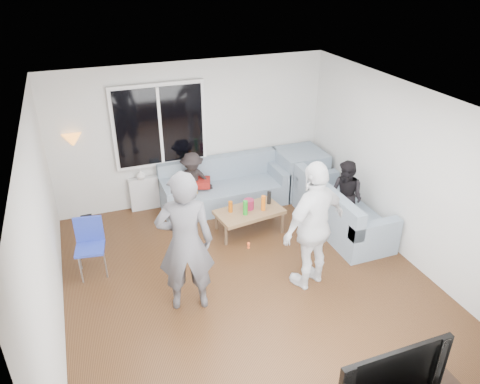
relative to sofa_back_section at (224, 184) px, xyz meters
name	(u,v)px	position (x,y,z in m)	size (l,w,h in m)	color
floor	(248,283)	(-0.42, -2.27, -0.45)	(5.00, 5.50, 0.04)	#56351C
ceiling	(250,105)	(-0.42, -2.27, 2.20)	(5.00, 5.50, 0.04)	white
wall_back	(193,133)	(-0.42, 0.50, 0.88)	(5.00, 0.04, 2.60)	silver
wall_front	(376,361)	(-0.42, -5.04, 0.88)	(5.00, 0.04, 2.60)	silver
wall_left	(42,241)	(-2.94, -2.27, 0.88)	(0.04, 5.50, 2.60)	silver
wall_right	(408,174)	(2.10, -2.27, 0.88)	(0.04, 5.50, 2.60)	silver
window_frame	(160,125)	(-1.02, 0.42, 1.12)	(1.62, 0.06, 1.47)	white
window_glass	(160,126)	(-1.02, 0.38, 1.12)	(1.50, 0.02, 1.35)	black
window_mullion	(160,126)	(-1.02, 0.37, 1.12)	(0.05, 0.03, 1.35)	white
radiator	(166,190)	(-1.02, 0.38, -0.11)	(1.30, 0.12, 0.62)	silver
potted_plant	(184,163)	(-0.65, 0.35, 0.38)	(0.20, 0.16, 0.36)	#376428
vase	(141,175)	(-1.44, 0.35, 0.28)	(0.17, 0.17, 0.17)	silver
sofa_back_section	(224,184)	(0.00, 0.00, 0.00)	(2.30, 0.85, 0.85)	gray
sofa_right_section	(343,206)	(1.60, -1.46, 0.00)	(0.85, 2.00, 0.85)	gray
sofa_corner	(300,172)	(1.55, 0.00, 0.00)	(0.85, 0.85, 0.85)	gray
cushion_yellow	(186,187)	(-0.73, -0.02, 0.09)	(0.38, 0.32, 0.14)	#BB7D1B
cushion_red	(200,183)	(-0.44, 0.06, 0.09)	(0.36, 0.30, 0.13)	maroon
coffee_table	(249,221)	(0.09, -1.01, -0.22)	(1.10, 0.60, 0.40)	olive
pitcher	(249,204)	(0.11, -0.95, 0.06)	(0.17, 0.17, 0.17)	maroon
side_chair	(90,249)	(-2.47, -1.28, 0.01)	(0.40, 0.40, 0.86)	#293DB3
floor_lamp	(79,176)	(-2.47, 0.50, 0.36)	(0.32, 0.32, 1.56)	orange
player_left	(185,243)	(-1.33, -2.42, 0.56)	(0.72, 0.47, 1.97)	#504F54
player_right	(314,226)	(0.41, -2.56, 0.51)	(1.10, 0.46, 1.88)	white
spectator_right	(346,197)	(1.60, -1.52, 0.20)	(0.61, 0.47, 1.25)	black
spectator_back	(193,182)	(-0.59, 0.03, 0.14)	(0.72, 0.42, 1.12)	black
television	(386,368)	(-0.03, -4.77, 0.35)	(1.16, 0.15, 0.67)	black
bottle_d	(263,203)	(0.32, -1.07, 0.11)	(0.07, 0.07, 0.26)	orange
bottle_a	(230,207)	(-0.21, -0.94, 0.07)	(0.07, 0.07, 0.19)	#BC550B
bottle_e	(269,197)	(0.49, -0.91, 0.09)	(0.07, 0.07, 0.23)	black
bottle_b	(245,208)	(-0.01, -1.10, 0.10)	(0.08, 0.08, 0.25)	green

